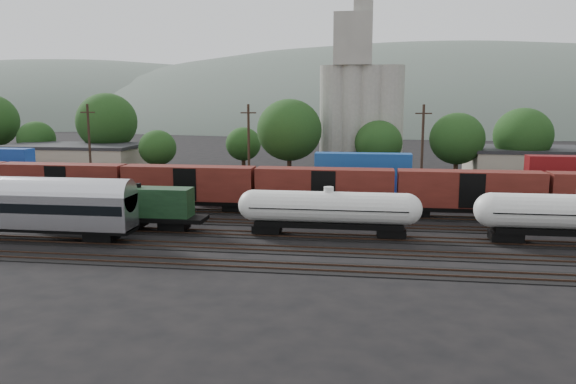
# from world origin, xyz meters

# --- Properties ---
(ground) EXTENTS (600.00, 600.00, 0.00)m
(ground) POSITION_xyz_m (0.00, 0.00, 0.00)
(ground) COLOR black
(tracks) EXTENTS (180.00, 33.20, 0.20)m
(tracks) POSITION_xyz_m (0.00, 0.00, 0.05)
(tracks) COLOR black
(tracks) RESTS_ON ground
(green_locomotive) EXTENTS (17.28, 3.05, 4.57)m
(green_locomotive) POSITION_xyz_m (-20.04, -5.00, 2.61)
(green_locomotive) COLOR black
(green_locomotive) RESTS_ON ground
(tank_car_a) EXTENTS (16.94, 3.03, 4.44)m
(tank_car_a) POSITION_xyz_m (1.29, -5.00, 2.64)
(tank_car_a) COLOR silver
(tank_car_a) RESTS_ON ground
(passenger_coach) EXTENTS (24.29, 3.00, 5.52)m
(passenger_coach) POSITION_xyz_m (-27.73, -10.00, 3.37)
(passenger_coach) COLOR silver
(passenger_coach) RESTS_ON ground
(orange_locomotive) EXTENTS (16.77, 2.79, 4.19)m
(orange_locomotive) POSITION_xyz_m (-8.86, 10.00, 2.40)
(orange_locomotive) COLOR black
(orange_locomotive) RESTS_ON ground
(boxcar_string) EXTENTS (138.20, 2.90, 4.20)m
(boxcar_string) POSITION_xyz_m (0.10, 5.00, 3.12)
(boxcar_string) COLOR black
(boxcar_string) RESTS_ON ground
(container_wall) EXTENTS (160.00, 2.60, 5.80)m
(container_wall) POSITION_xyz_m (0.11, 15.00, 2.36)
(container_wall) COLOR black
(container_wall) RESTS_ON ground
(grain_silo) EXTENTS (13.40, 5.00, 29.00)m
(grain_silo) POSITION_xyz_m (3.28, 36.00, 11.26)
(grain_silo) COLOR #99968C
(grain_silo) RESTS_ON ground
(industrial_sheds) EXTENTS (119.38, 17.26, 5.10)m
(industrial_sheds) POSITION_xyz_m (6.63, 35.25, 2.56)
(industrial_sheds) COLOR #9E937F
(industrial_sheds) RESTS_ON ground
(tree_band) EXTENTS (165.56, 22.40, 13.99)m
(tree_band) POSITION_xyz_m (4.03, 36.12, 7.83)
(tree_band) COLOR black
(tree_band) RESTS_ON ground
(utility_poles) EXTENTS (122.20, 0.36, 12.00)m
(utility_poles) POSITION_xyz_m (0.00, 22.00, 6.21)
(utility_poles) COLOR black
(utility_poles) RESTS_ON ground
(distant_hills) EXTENTS (860.00, 286.00, 130.00)m
(distant_hills) POSITION_xyz_m (23.92, 260.00, -20.56)
(distant_hills) COLOR #59665B
(distant_hills) RESTS_ON ground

